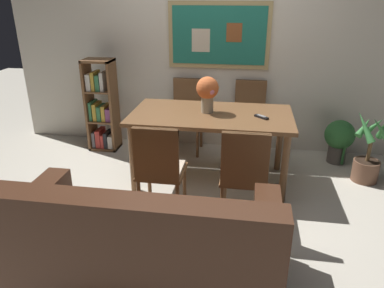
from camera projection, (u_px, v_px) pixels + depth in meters
name	position (u px, v px, depth m)	size (l,w,h in m)	color
ground_plane	(195.00, 206.00, 3.53)	(12.00, 12.00, 0.00)	beige
wall_back_with_painting	(215.00, 45.00, 4.49)	(5.20, 0.14, 2.60)	silver
dining_table	(211.00, 122.00, 3.79)	(1.65, 0.89, 0.76)	brown
dining_chair_far_left	(187.00, 109.00, 4.62)	(0.40, 0.41, 0.91)	brown
dining_chair_near_right	(244.00, 171.00, 3.04)	(0.40, 0.41, 0.91)	brown
dining_chair_near_left	(159.00, 165.00, 3.13)	(0.40, 0.41, 0.91)	brown
dining_chair_far_right	(249.00, 112.00, 4.53)	(0.40, 0.41, 0.91)	brown
leather_couch	(144.00, 247.00, 2.48)	(1.80, 0.84, 0.84)	#472819
bookshelf	(102.00, 109.00, 4.65)	(0.36, 0.28, 1.16)	brown
potted_ivy	(339.00, 139.00, 4.33)	(0.35, 0.35, 0.53)	#4C4742
potted_palm	(368.00, 157.00, 3.90)	(0.39, 0.39, 0.80)	brown
flower_vase	(208.00, 91.00, 3.71)	(0.23, 0.23, 0.37)	tan
tv_remote	(261.00, 117.00, 3.61)	(0.15, 0.14, 0.02)	black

